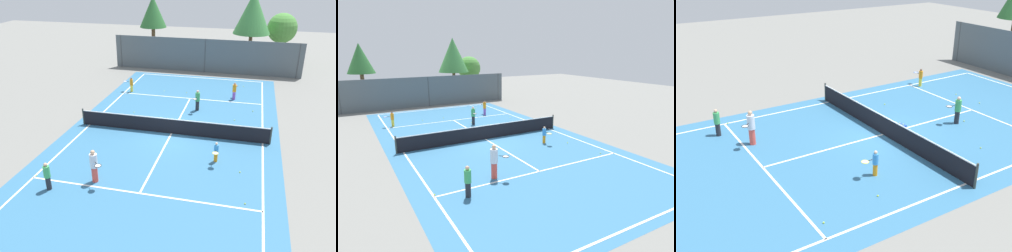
{
  "view_description": "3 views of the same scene",
  "coord_description": "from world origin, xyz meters",
  "views": [
    {
      "loc": [
        4.37,
        -18.82,
        9.53
      ],
      "look_at": [
        -0.09,
        -0.55,
        0.76
      ],
      "focal_mm": 37.09,
      "sensor_mm": 36.0,
      "label": 1
    },
    {
      "loc": [
        -8.46,
        -17.78,
        6.13
      ],
      "look_at": [
        0.97,
        -1.21,
        1.1
      ],
      "focal_mm": 31.6,
      "sensor_mm": 36.0,
      "label": 2
    },
    {
      "loc": [
        14.68,
        -11.41,
        8.54
      ],
      "look_at": [
        0.5,
        -2.63,
        1.25
      ],
      "focal_mm": 43.36,
      "sensor_mm": 36.0,
      "label": 3
    }
  ],
  "objects": [
    {
      "name": "court_surface",
      "position": [
        0.0,
        0.0,
        0.0
      ],
      "size": [
        13.0,
        25.0,
        0.01
      ],
      "color": "teal",
      "rests_on": "ground_plane"
    },
    {
      "name": "player_4",
      "position": [
        -2.38,
        -5.96,
        0.88
      ],
      "size": [
        0.83,
        0.83,
        1.71
      ],
      "color": "#E54C3F",
      "rests_on": "ground_plane"
    },
    {
      "name": "tennis_ball_2",
      "position": [
        4.73,
        -6.06,
        0.03
      ],
      "size": [
        0.07,
        0.07,
        0.07
      ],
      "primitive_type": "sphere",
      "color": "#CCE533",
      "rests_on": "ground_plane"
    },
    {
      "name": "player_5",
      "position": [
        3.05,
        -2.73,
        0.59
      ],
      "size": [
        0.34,
        0.81,
        1.13
      ],
      "color": "orange",
      "rests_on": "ground_plane"
    },
    {
      "name": "tree_1",
      "position": [
        7.12,
        19.6,
        3.54
      ],
      "size": [
        3.04,
        3.04,
        5.09
      ],
      "color": "brown",
      "rests_on": "ground_plane"
    },
    {
      "name": "tennis_ball_1",
      "position": [
        -3.35,
        2.62,
        0.03
      ],
      "size": [
        0.07,
        0.07,
        0.07
      ],
      "primitive_type": "sphere",
      "color": "#CCE533",
      "rests_on": "ground_plane"
    },
    {
      "name": "player_1",
      "position": [
        0.92,
        4.15,
        0.78
      ],
      "size": [
        0.47,
        0.91,
        1.51
      ],
      "color": "#232328",
      "rests_on": "ground_plane"
    },
    {
      "name": "tennis_ball_9",
      "position": [
        0.97,
        4.71,
        0.03
      ],
      "size": [
        0.07,
        0.07,
        0.07
      ],
      "primitive_type": "sphere",
      "color": "#CCE533",
      "rests_on": "ground_plane"
    },
    {
      "name": "tennis_ball_4",
      "position": [
        -5.44,
        -6.24,
        0.03
      ],
      "size": [
        0.07,
        0.07,
        0.07
      ],
      "primitive_type": "sphere",
      "color": "#CCE533",
      "rests_on": "ground_plane"
    },
    {
      "name": "tennis_ball_5",
      "position": [
        -2.4,
        7.59,
        0.03
      ],
      "size": [
        0.07,
        0.07,
        0.07
      ],
      "primitive_type": "sphere",
      "color": "#CCE533",
      "rests_on": "ground_plane"
    },
    {
      "name": "player_3",
      "position": [
        -5.01,
        6.84,
        0.63
      ],
      "size": [
        0.83,
        0.35,
        1.21
      ],
      "color": "yellow",
      "rests_on": "ground_plane"
    },
    {
      "name": "tree_0",
      "position": [
        -6.1,
        17.45,
        5.03
      ],
      "size": [
        2.83,
        2.83,
        6.68
      ],
      "color": "brown",
      "rests_on": "ground_plane"
    },
    {
      "name": "tennis_ball_7",
      "position": [
        4.83,
        4.84,
        0.03
      ],
      "size": [
        0.07,
        0.07,
        0.07
      ],
      "primitive_type": "sphere",
      "color": "#CCE533",
      "rests_on": "ground_plane"
    },
    {
      "name": "tennis_ball_0",
      "position": [
        -0.52,
        7.62,
        0.03
      ],
      "size": [
        0.07,
        0.07,
        0.07
      ],
      "primitive_type": "sphere",
      "color": "#CCE533",
      "rests_on": "ground_plane"
    },
    {
      "name": "player_0",
      "position": [
        3.33,
        7.04,
        0.7
      ],
      "size": [
        0.41,
        0.87,
        1.35
      ],
      "color": "purple",
      "rests_on": "ground_plane"
    },
    {
      "name": "perimeter_fence",
      "position": [
        0.0,
        14.0,
        1.6
      ],
      "size": [
        18.0,
        0.12,
        3.2
      ],
      "color": "#515B60",
      "rests_on": "ground_plane"
    },
    {
      "name": "player_2",
      "position": [
        -4.21,
        -7.07,
        0.72
      ],
      "size": [
        0.3,
        0.3,
        1.41
      ],
      "color": "#232328",
      "rests_on": "ground_plane"
    },
    {
      "name": "ground_plane",
      "position": [
        0.0,
        0.0,
        0.0
      ],
      "size": [
        80.0,
        80.0,
        0.0
      ],
      "primitive_type": "plane",
      "color": "slate"
    },
    {
      "name": "tree_2",
      "position": [
        4.06,
        17.15,
        5.3
      ],
      "size": [
        3.62,
        3.62,
        7.34
      ],
      "color": "brown",
      "rests_on": "ground_plane"
    },
    {
      "name": "tennis_net",
      "position": [
        0.0,
        0.0,
        0.51
      ],
      "size": [
        11.9,
        0.1,
        1.1
      ],
      "color": "#333833",
      "rests_on": "ground_plane"
    },
    {
      "name": "tennis_ball_8",
      "position": [
        4.38,
        -3.53,
        0.03
      ],
      "size": [
        0.07,
        0.07,
        0.07
      ],
      "primitive_type": "sphere",
      "color": "#CCE533",
      "rests_on": "ground_plane"
    },
    {
      "name": "tennis_ball_3",
      "position": [
        3.66,
        2.93,
        0.03
      ],
      "size": [
        0.07,
        0.07,
        0.07
      ],
      "primitive_type": "sphere",
      "color": "#CCE533",
      "rests_on": "ground_plane"
    },
    {
      "name": "tennis_ball_6",
      "position": [
        3.92,
        10.33,
        0.03
      ],
      "size": [
        0.07,
        0.07,
        0.07
      ],
      "primitive_type": "sphere",
      "color": "#CCE533",
      "rests_on": "ground_plane"
    },
    {
      "name": "ball_crate",
      "position": [
        0.12,
        1.02,
        0.18
      ],
      "size": [
        0.47,
        0.38,
        0.43
      ],
      "color": "blue",
      "rests_on": "ground_plane"
    }
  ]
}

